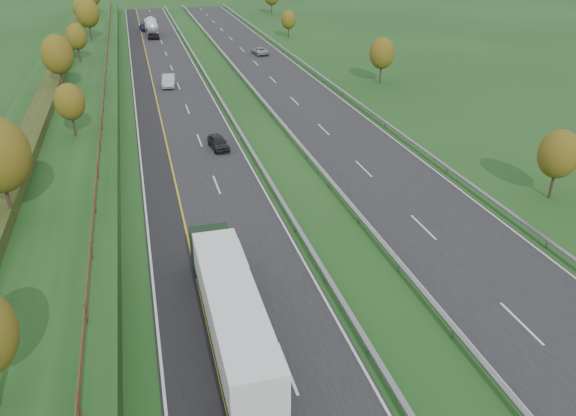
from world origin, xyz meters
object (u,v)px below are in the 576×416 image
(road_tanker, at_px, (152,27))
(car_dark_near, at_px, (218,142))
(box_lorry, at_px, (230,307))
(car_silver_mid, at_px, (169,81))
(car_small_far, at_px, (145,27))
(car_oncoming, at_px, (260,51))

(road_tanker, height_order, car_dark_near, road_tanker)
(box_lorry, xyz_separation_m, car_silver_mid, (1.10, 57.28, -1.48))
(car_small_far, bearing_deg, car_dark_near, -90.06)
(car_dark_near, bearing_deg, car_silver_mid, 89.72)
(road_tanker, bearing_deg, car_small_far, 100.11)
(car_dark_near, height_order, car_silver_mid, car_silver_mid)
(road_tanker, distance_m, car_small_far, 7.28)
(car_dark_near, bearing_deg, box_lorry, -103.95)
(car_dark_near, distance_m, car_silver_mid, 27.33)
(box_lorry, xyz_separation_m, road_tanker, (1.06, 101.00, -0.47))
(car_dark_near, relative_size, car_small_far, 0.80)
(road_tanker, xyz_separation_m, car_oncoming, (17.58, -25.10, -1.16))
(box_lorry, xyz_separation_m, car_oncoming, (18.64, 75.90, -1.63))
(box_lorry, distance_m, car_silver_mid, 57.31)
(box_lorry, height_order, car_dark_near, box_lorry)
(car_small_far, height_order, car_oncoming, car_small_far)
(car_oncoming, bearing_deg, car_dark_near, 67.97)
(box_lorry, xyz_separation_m, car_dark_near, (4.00, 30.11, -1.61))
(car_dark_near, xyz_separation_m, car_small_far, (-4.21, 77.98, 0.05))
(road_tanker, bearing_deg, car_silver_mid, -89.95)
(car_silver_mid, bearing_deg, car_small_far, 98.53)
(car_dark_near, height_order, car_oncoming, car_dark_near)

